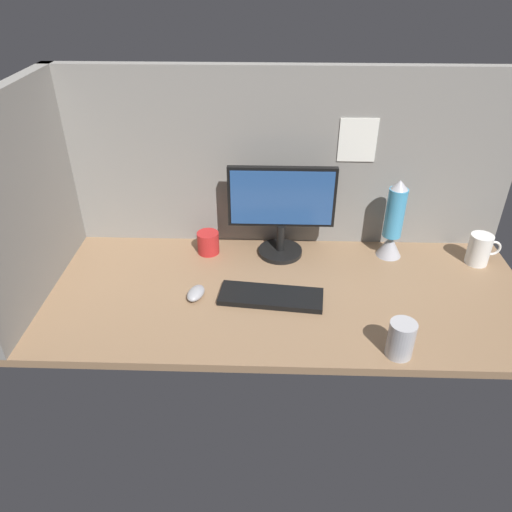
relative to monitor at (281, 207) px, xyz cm
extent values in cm
cube|color=#8C6B4C|center=(0.66, -25.11, -22.25)|extent=(180.00, 80.00, 3.00)
cube|color=gray|center=(0.66, 12.39, 15.05)|extent=(180.00, 5.00, 71.60)
cube|color=white|center=(28.39, 9.59, 24.07)|extent=(14.46, 0.40, 16.88)
cube|color=gray|center=(-86.84, -25.11, 15.05)|extent=(5.00, 80.00, 71.60)
cylinder|color=black|center=(0.00, -0.61, -19.85)|extent=(18.00, 18.00, 1.80)
cylinder|color=black|center=(0.00, -0.61, -13.45)|extent=(3.20, 3.20, 11.00)
cube|color=black|center=(0.00, 0.39, 4.36)|extent=(41.90, 2.40, 24.63)
cube|color=#264C8C|center=(0.00, -1.01, 4.36)|extent=(39.50, 0.60, 22.23)
cube|color=black|center=(-3.52, -31.64, -19.75)|extent=(38.16, 16.80, 2.00)
ellipsoid|color=#99999E|center=(-30.58, -31.38, -19.05)|extent=(7.90, 10.73, 3.40)
cylinder|color=#B2B2B7|center=(36.14, -58.40, -14.62)|extent=(8.27, 8.27, 12.26)
cylinder|color=white|center=(78.16, -5.14, -14.49)|extent=(8.72, 8.72, 12.53)
torus|color=white|center=(83.32, -5.14, -13.86)|extent=(6.51, 1.00, 6.51)
cylinder|color=red|center=(-29.52, -0.77, -16.20)|extent=(8.90, 8.90, 9.10)
cone|color=#A5A5AD|center=(44.33, -0.37, -16.16)|extent=(10.10, 10.10, 9.18)
cylinder|color=#3F99CC|center=(44.33, -0.37, -1.47)|extent=(7.35, 7.35, 20.21)
cone|color=#A5A5AD|center=(44.33, -0.37, 10.47)|extent=(6.61, 6.61, 3.67)
camera|label=1|loc=(-4.27, -171.50, 86.50)|focal=34.30mm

